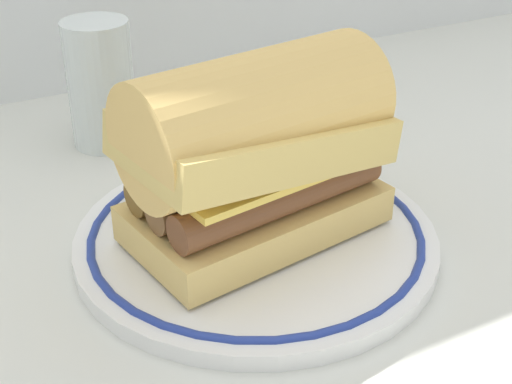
# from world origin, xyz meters

# --- Properties ---
(ground_plane) EXTENTS (1.50, 1.50, 0.00)m
(ground_plane) POSITION_xyz_m (0.00, 0.00, 0.00)
(ground_plane) COLOR silver
(plate) EXTENTS (0.26, 0.26, 0.01)m
(plate) POSITION_xyz_m (0.03, 0.01, 0.01)
(plate) COLOR white
(plate) RESTS_ON ground_plane
(sausage_sandwich) EXTENTS (0.19, 0.12, 0.13)m
(sausage_sandwich) POSITION_xyz_m (0.03, 0.01, 0.08)
(sausage_sandwich) COLOR #E2BC67
(sausage_sandwich) RESTS_ON plate
(drinking_glass) EXTENTS (0.06, 0.06, 0.11)m
(drinking_glass) POSITION_xyz_m (-0.01, 0.23, 0.05)
(drinking_glass) COLOR silver
(drinking_glass) RESTS_ON ground_plane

